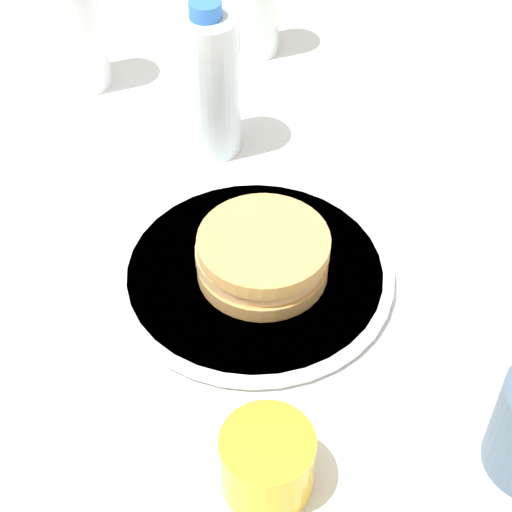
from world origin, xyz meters
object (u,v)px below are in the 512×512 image
Objects in this scene: plate at (256,274)px; pancake_stack at (263,255)px; water_bottle_mid at (76,22)px; juice_glass at (267,462)px; water_bottle_near at (209,84)px.

plate is 0.03m from pancake_stack.
pancake_stack reaches higher than plate.
water_bottle_mid is at bearing 124.99° from pancake_stack.
pancake_stack is 1.74× the size of juice_glass.
plate is at bearing -55.73° from water_bottle_mid.
juice_glass is 0.62m from water_bottle_mid.
water_bottle_near reaches higher than plate.
water_bottle_mid is at bearing 143.84° from water_bottle_near.
plate is 1.48× the size of water_bottle_near.
juice_glass is 0.45m from water_bottle_near.
water_bottle_near is (-0.07, 0.44, 0.06)m from juice_glass.
water_bottle_near is at bearing 99.47° from juice_glass.
pancake_stack is 0.23m from juice_glass.
water_bottle_near is 1.00× the size of water_bottle_mid.
plate is 3.60× the size of juice_glass.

